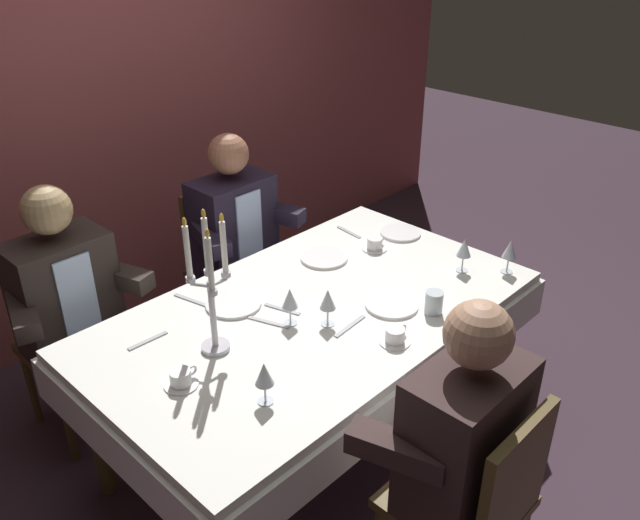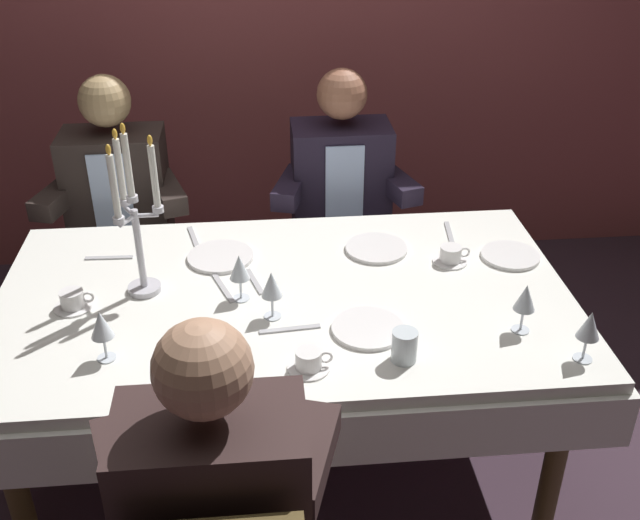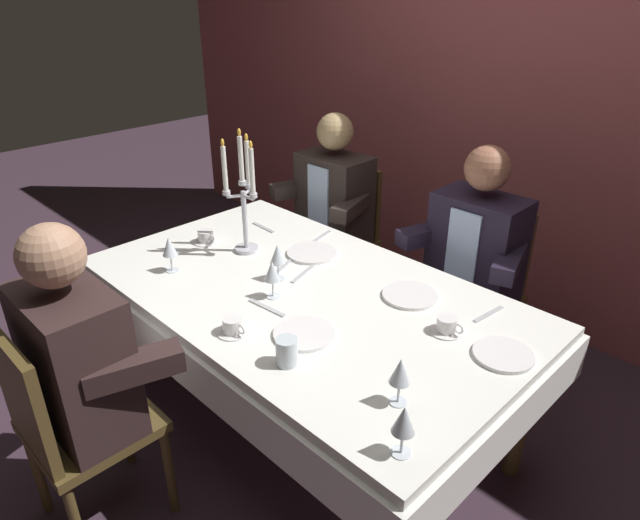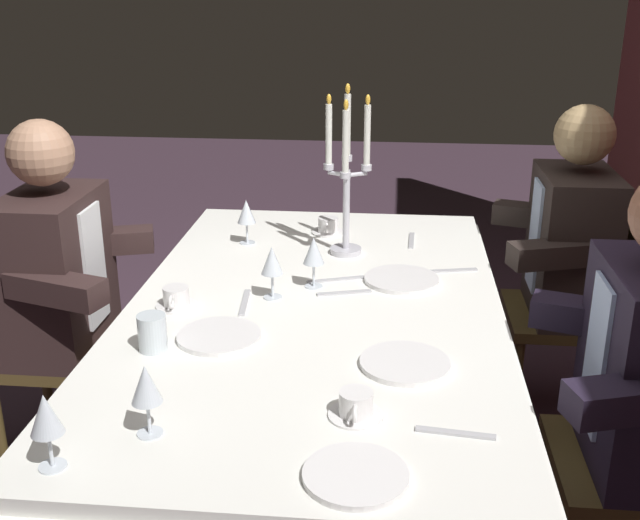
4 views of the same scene
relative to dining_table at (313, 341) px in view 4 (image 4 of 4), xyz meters
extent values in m
plane|color=#3A2834|center=(0.00, 0.00, -0.62)|extent=(12.00, 12.00, 0.00)
cube|color=white|center=(0.00, 0.00, 0.10)|extent=(1.90, 1.10, 0.04)
cube|color=white|center=(0.00, 0.00, -0.01)|extent=(1.94, 1.14, 0.18)
cylinder|color=brown|center=(-0.83, -0.43, -0.27)|extent=(0.07, 0.07, 0.70)
cylinder|color=brown|center=(-0.83, 0.43, -0.27)|extent=(0.07, 0.07, 0.70)
cylinder|color=silver|center=(-0.46, 0.06, 0.13)|extent=(0.11, 0.11, 0.02)
cylinder|color=silver|center=(-0.46, 0.06, 0.28)|extent=(0.02, 0.02, 0.28)
cylinder|color=silver|center=(-0.46, 0.06, 0.46)|extent=(0.04, 0.04, 0.02)
cylinder|color=white|center=(-0.46, 0.06, 0.57)|extent=(0.02, 0.02, 0.20)
ellipsoid|color=yellow|center=(-0.46, 0.06, 0.69)|extent=(0.02, 0.02, 0.03)
cylinder|color=silver|center=(-0.43, 0.06, 0.40)|extent=(0.07, 0.01, 0.01)
cylinder|color=silver|center=(-0.39, 0.06, 0.42)|extent=(0.04, 0.04, 0.02)
cylinder|color=white|center=(-0.39, 0.06, 0.53)|extent=(0.02, 0.02, 0.20)
ellipsoid|color=yellow|center=(-0.39, 0.06, 0.65)|extent=(0.02, 0.02, 0.03)
cylinder|color=silver|center=(-0.48, 0.10, 0.40)|extent=(0.05, 0.07, 0.01)
cylinder|color=silver|center=(-0.50, 0.13, 0.42)|extent=(0.04, 0.04, 0.02)
cylinder|color=white|center=(-0.50, 0.13, 0.53)|extent=(0.02, 0.02, 0.20)
ellipsoid|color=yellow|center=(-0.50, 0.13, 0.65)|extent=(0.02, 0.02, 0.03)
cylinder|color=silver|center=(-0.48, 0.03, 0.40)|extent=(0.05, 0.07, 0.01)
cylinder|color=silver|center=(-0.50, 0.00, 0.42)|extent=(0.04, 0.04, 0.02)
cylinder|color=white|center=(-0.50, 0.00, 0.53)|extent=(0.02, 0.02, 0.20)
ellipsoid|color=yellow|center=(-0.50, 0.00, 0.65)|extent=(0.02, 0.02, 0.03)
cylinder|color=white|center=(0.82, 0.17, 0.13)|extent=(0.21, 0.21, 0.01)
cylinder|color=white|center=(-0.22, 0.26, 0.13)|extent=(0.24, 0.24, 0.01)
cylinder|color=white|center=(0.25, -0.23, 0.13)|extent=(0.23, 0.23, 0.01)
cylinder|color=white|center=(0.35, 0.27, 0.13)|extent=(0.23, 0.23, 0.01)
cylinder|color=silver|center=(-0.53, -0.30, 0.12)|extent=(0.06, 0.06, 0.00)
cylinder|color=silver|center=(-0.53, -0.30, 0.16)|extent=(0.01, 0.01, 0.07)
cone|color=silver|center=(-0.53, -0.30, 0.24)|extent=(0.07, 0.07, 0.08)
cylinder|color=#E0D172|center=(-0.53, -0.30, 0.22)|extent=(0.04, 0.04, 0.03)
cylinder|color=silver|center=(0.85, -0.43, 0.12)|extent=(0.06, 0.06, 0.00)
cylinder|color=silver|center=(0.85, -0.43, 0.16)|extent=(0.01, 0.01, 0.07)
cone|color=silver|center=(0.85, -0.43, 0.24)|extent=(0.07, 0.07, 0.08)
cylinder|color=#E0D172|center=(0.85, -0.43, 0.22)|extent=(0.04, 0.04, 0.03)
cylinder|color=silver|center=(-0.04, -0.13, 0.12)|extent=(0.06, 0.06, 0.00)
cylinder|color=silver|center=(-0.04, -0.13, 0.16)|extent=(0.01, 0.01, 0.07)
cone|color=silver|center=(-0.04, -0.13, 0.24)|extent=(0.07, 0.07, 0.08)
cylinder|color=silver|center=(0.71, -0.27, 0.12)|extent=(0.06, 0.06, 0.00)
cylinder|color=silver|center=(0.71, -0.27, 0.16)|extent=(0.01, 0.01, 0.07)
cone|color=silver|center=(0.71, -0.27, 0.24)|extent=(0.07, 0.07, 0.08)
cylinder|color=silver|center=(-0.14, -0.01, 0.12)|extent=(0.06, 0.06, 0.00)
cylinder|color=silver|center=(-0.14, -0.01, 0.16)|extent=(0.01, 0.01, 0.07)
cone|color=silver|center=(-0.14, -0.01, 0.24)|extent=(0.07, 0.07, 0.08)
cylinder|color=silver|center=(0.33, -0.38, 0.17)|extent=(0.08, 0.08, 0.10)
cylinder|color=white|center=(-0.68, -0.02, 0.12)|extent=(0.12, 0.12, 0.01)
cylinder|color=white|center=(-0.68, -0.02, 0.15)|extent=(0.08, 0.08, 0.05)
torus|color=white|center=(-0.63, -0.02, 0.15)|extent=(0.04, 0.01, 0.04)
cylinder|color=white|center=(0.60, 0.16, 0.12)|extent=(0.12, 0.12, 0.01)
cylinder|color=white|center=(0.60, 0.16, 0.15)|extent=(0.08, 0.08, 0.05)
torus|color=white|center=(0.65, 0.16, 0.15)|extent=(0.04, 0.01, 0.04)
cylinder|color=white|center=(0.05, -0.40, 0.12)|extent=(0.12, 0.12, 0.01)
cylinder|color=white|center=(0.05, -0.40, 0.15)|extent=(0.08, 0.08, 0.05)
torus|color=white|center=(0.10, -0.40, 0.15)|extent=(0.04, 0.01, 0.04)
cube|color=#B7B7BC|center=(-0.32, 0.42, 0.12)|extent=(0.06, 0.19, 0.01)
cube|color=#B7B7BC|center=(0.65, 0.37, 0.12)|extent=(0.04, 0.17, 0.01)
cube|color=#B7B7BC|center=(0.01, -0.20, 0.12)|extent=(0.19, 0.04, 0.01)
cube|color=#B7B7BC|center=(-0.62, 0.30, 0.12)|extent=(0.17, 0.02, 0.01)
cube|color=#B7B7BC|center=(-0.10, 0.08, 0.12)|extent=(0.06, 0.17, 0.01)
cube|color=#B7B7BC|center=(-0.20, 0.05, 0.12)|extent=(0.08, 0.18, 0.01)
cylinder|color=brown|center=(-0.84, 0.70, -0.41)|extent=(0.04, 0.04, 0.42)
cylinder|color=brown|center=(-0.48, 0.70, -0.41)|extent=(0.04, 0.04, 0.42)
cylinder|color=brown|center=(-0.84, 1.06, -0.41)|extent=(0.04, 0.04, 0.42)
cylinder|color=brown|center=(-0.48, 1.06, -0.41)|extent=(0.04, 0.04, 0.42)
cube|color=brown|center=(-0.66, 0.88, -0.18)|extent=(0.42, 0.42, 0.04)
cube|color=brown|center=(-0.66, 1.07, 0.06)|extent=(0.38, 0.04, 0.44)
cube|color=#2F2522|center=(-0.66, 0.88, 0.11)|extent=(0.42, 0.26, 0.54)
cube|color=silver|center=(-0.66, 0.75, 0.14)|extent=(0.16, 0.01, 0.40)
sphere|color=tan|center=(-0.66, 0.88, 0.51)|extent=(0.21, 0.21, 0.21)
cube|color=#2F2522|center=(-0.88, 0.78, 0.15)|extent=(0.19, 0.34, 0.08)
cube|color=#2F2522|center=(-0.44, 0.78, 0.15)|extent=(0.19, 0.34, 0.08)
cylinder|color=brown|center=(-0.02, -0.70, -0.41)|extent=(0.04, 0.04, 0.42)
cylinder|color=brown|center=(-0.38, -0.70, -0.41)|extent=(0.04, 0.04, 0.42)
cylinder|color=brown|center=(-0.02, -1.06, -0.41)|extent=(0.04, 0.04, 0.42)
cylinder|color=brown|center=(-0.38, -1.06, -0.41)|extent=(0.04, 0.04, 0.42)
cube|color=brown|center=(-0.20, -0.88, -0.18)|extent=(0.42, 0.42, 0.04)
cube|color=brown|center=(-0.20, -1.07, 0.06)|extent=(0.38, 0.04, 0.44)
cube|color=#322221|center=(-0.20, -0.88, 0.11)|extent=(0.42, 0.26, 0.54)
cube|color=silver|center=(-0.20, -0.75, 0.14)|extent=(0.16, 0.01, 0.40)
sphere|color=tan|center=(-0.20, -0.88, 0.51)|extent=(0.21, 0.21, 0.21)
cube|color=#322221|center=(0.02, -0.78, 0.15)|extent=(0.19, 0.34, 0.08)
cube|color=#322221|center=(-0.42, -0.78, 0.15)|extent=(0.19, 0.34, 0.08)
cylinder|color=brown|center=(0.11, 0.70, -0.41)|extent=(0.04, 0.04, 0.42)
cube|color=brown|center=(0.29, 0.88, -0.18)|extent=(0.42, 0.42, 0.04)
cube|color=#AFC5F0|center=(0.29, 0.75, 0.14)|extent=(0.16, 0.01, 0.40)
cube|color=black|center=(0.07, 0.78, 0.15)|extent=(0.19, 0.34, 0.08)
cube|color=black|center=(0.51, 0.78, 0.15)|extent=(0.19, 0.34, 0.08)
camera|label=1|loc=(-1.65, -1.64, 1.61)|focal=36.68mm
camera|label=2|loc=(-0.08, -2.09, 1.46)|focal=42.00mm
camera|label=3|loc=(1.49, -1.39, 1.28)|focal=31.44mm
camera|label=4|loc=(2.08, 0.23, 1.04)|focal=43.39mm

